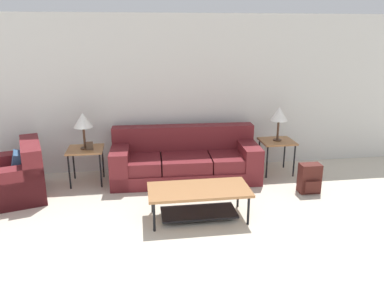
# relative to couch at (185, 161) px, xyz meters

# --- Properties ---
(wall_back) EXTENTS (9.07, 0.06, 2.60)m
(wall_back) POSITION_rel_couch_xyz_m (0.05, 0.57, 1.00)
(wall_back) COLOR silver
(wall_back) RESTS_ON ground_plane
(couch) EXTENTS (2.37, 0.99, 0.82)m
(couch) POSITION_rel_couch_xyz_m (0.00, 0.00, 0.00)
(couch) COLOR maroon
(couch) RESTS_ON ground_plane
(armchair) EXTENTS (1.16, 1.22, 0.80)m
(armchair) POSITION_rel_couch_xyz_m (-2.55, -0.38, -0.01)
(armchair) COLOR maroon
(armchair) RESTS_ON ground_plane
(coffee_table) EXTENTS (1.29, 0.62, 0.41)m
(coffee_table) POSITION_rel_couch_xyz_m (0.00, -1.40, 0.01)
(coffee_table) COLOR #A87042
(coffee_table) RESTS_ON ground_plane
(side_table_left) EXTENTS (0.54, 0.50, 0.57)m
(side_table_left) POSITION_rel_couch_xyz_m (-1.56, 0.02, 0.22)
(side_table_left) COLOR #A87042
(side_table_left) RESTS_ON ground_plane
(side_table_right) EXTENTS (0.54, 0.50, 0.57)m
(side_table_right) POSITION_rel_couch_xyz_m (1.56, 0.02, 0.22)
(side_table_right) COLOR #A87042
(side_table_right) RESTS_ON ground_plane
(table_lamp_left) EXTENTS (0.29, 0.29, 0.56)m
(table_lamp_left) POSITION_rel_couch_xyz_m (-1.56, 0.02, 0.71)
(table_lamp_left) COLOR #472D1E
(table_lamp_left) RESTS_ON side_table_left
(table_lamp_right) EXTENTS (0.29, 0.29, 0.56)m
(table_lamp_right) POSITION_rel_couch_xyz_m (1.56, 0.02, 0.71)
(table_lamp_right) COLOR #472D1E
(table_lamp_right) RESTS_ON side_table_right
(backpack) EXTENTS (0.31, 0.27, 0.44)m
(backpack) POSITION_rel_couch_xyz_m (1.76, -0.83, -0.08)
(backpack) COLOR #4C1E19
(backpack) RESTS_ON ground_plane
(picture_frame) EXTENTS (0.10, 0.04, 0.13)m
(picture_frame) POSITION_rel_couch_xyz_m (-1.48, -0.06, 0.34)
(picture_frame) COLOR #4C3828
(picture_frame) RESTS_ON side_table_left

